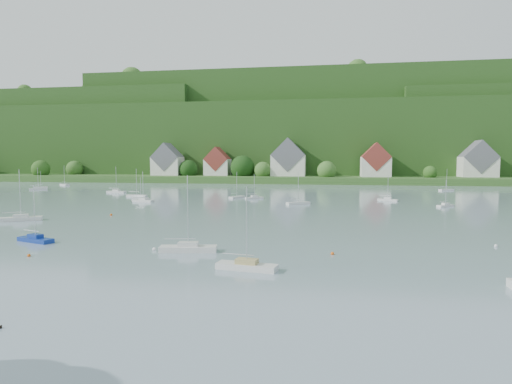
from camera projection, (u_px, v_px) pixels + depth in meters
far_shore_strip at (281, 178)px, 218.60m from camera, size 600.00×60.00×3.00m
forested_ridge at (292, 141)px, 284.36m from camera, size 620.00×181.22×69.89m
village_building_0 at (167, 162)px, 213.95m from camera, size 14.00×10.40×16.00m
village_building_1 at (217, 164)px, 212.00m from camera, size 12.00×9.36×14.00m
village_building_2 at (288, 161)px, 205.31m from camera, size 16.00×11.44×18.00m
village_building_3 at (376, 163)px, 197.03m from camera, size 13.00×10.40×15.50m
village_building_4 at (478, 162)px, 193.78m from camera, size 15.00×10.40×16.50m
near_sailboat_1 at (35, 239)px, 58.55m from camera, size 5.95×3.39×7.74m
near_sailboat_2 at (247, 265)px, 43.89m from camera, size 6.47×2.74×8.46m
near_sailboat_3 at (188, 248)px, 52.42m from camera, size 7.11×3.07×9.30m
near_sailboat_6 at (21, 218)px, 78.39m from camera, size 6.98×5.09×9.35m
mooring_buoy_0 at (29, 256)px, 49.87m from camera, size 0.39×0.39×0.39m
mooring_buoy_1 at (154, 250)px, 53.19m from camera, size 0.48×0.48×0.48m
mooring_buoy_2 at (332, 255)px, 50.86m from camera, size 0.42×0.42×0.42m
mooring_buoy_3 at (111, 215)px, 85.74m from camera, size 0.46×0.46×0.46m
mooring_buoy_4 at (496, 247)px, 55.34m from camera, size 0.43×0.43×0.43m
far_sailboat_cluster at (268, 194)px, 133.76m from camera, size 198.29×64.38×8.71m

